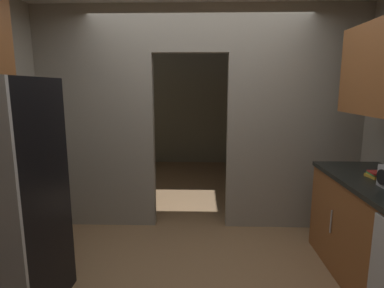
{
  "coord_description": "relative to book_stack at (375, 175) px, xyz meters",
  "views": [
    {
      "loc": [
        0.03,
        -2.47,
        1.69
      ],
      "look_at": [
        -0.07,
        0.82,
        1.09
      ],
      "focal_mm": 29.17,
      "sensor_mm": 36.0,
      "label": 1
    }
  ],
  "objects": [
    {
      "name": "ground",
      "position": [
        -1.54,
        -0.18,
        -0.95
      ],
      "size": [
        20.0,
        20.0,
        0.0
      ],
      "primitive_type": "plane",
      "color": "#93704C"
    },
    {
      "name": "kitchen_partition",
      "position": [
        -1.52,
        1.02,
        0.42
      ],
      "size": [
        3.8,
        0.12,
        2.61
      ],
      "color": "#9E998C",
      "rests_on": "ground"
    },
    {
      "name": "adjoining_room_shell",
      "position": [
        -1.54,
        3.29,
        0.36
      ],
      "size": [
        3.8,
        3.38,
        2.61
      ],
      "color": "gray",
      "rests_on": "ground"
    },
    {
      "name": "book_stack",
      "position": [
        0.0,
        0.0,
        0.0
      ],
      "size": [
        0.14,
        0.16,
        0.05
      ],
      "color": "gold",
      "rests_on": "lower_cabinet_run"
    }
  ]
}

